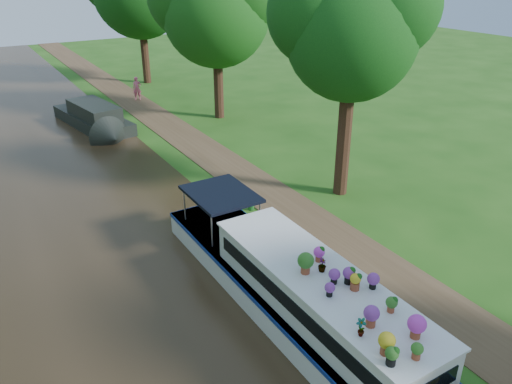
% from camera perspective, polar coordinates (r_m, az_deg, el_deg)
% --- Properties ---
extents(ground, '(100.00, 100.00, 0.00)m').
position_cam_1_polar(ground, '(16.56, 6.09, -6.79)').
color(ground, '#1F4E13').
rests_on(ground, ground).
extents(canal_water, '(10.00, 100.00, 0.02)m').
position_cam_1_polar(canal_water, '(14.33, -14.04, -13.24)').
color(canal_water, black).
rests_on(canal_water, ground).
extents(towpath, '(2.20, 100.00, 0.03)m').
position_cam_1_polar(towpath, '(17.22, 9.30, -5.59)').
color(towpath, '#4B3723').
rests_on(towpath, ground).
extents(plant_boat, '(2.29, 13.52, 2.28)m').
position_cam_1_polar(plant_boat, '(12.79, 7.17, -13.14)').
color(plant_boat, silver).
rests_on(plant_boat, canal_water).
extents(tree_near_overhang, '(5.52, 5.28, 8.99)m').
position_cam_1_polar(tree_near_overhang, '(18.96, 10.86, 18.35)').
color(tree_near_overhang, black).
rests_on(tree_near_overhang, ground).
extents(tree_near_mid, '(6.90, 6.60, 9.40)m').
position_cam_1_polar(tree_near_mid, '(29.34, -4.71, 20.69)').
color(tree_near_mid, black).
rests_on(tree_near_mid, ground).
extents(second_boat, '(3.07, 7.58, 1.42)m').
position_cam_1_polar(second_boat, '(29.61, -17.94, 8.03)').
color(second_boat, black).
rests_on(second_boat, canal_water).
extents(pedestrian_pink, '(0.64, 0.53, 1.52)m').
position_cam_1_polar(pedestrian_pink, '(34.94, -13.44, 11.45)').
color(pedestrian_pink, '#D95996').
rests_on(pedestrian_pink, towpath).
extents(verge_plant, '(0.50, 0.46, 0.47)m').
position_cam_1_polar(verge_plant, '(18.98, -0.52, -1.38)').
color(verge_plant, '#1B5A20').
rests_on(verge_plant, ground).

